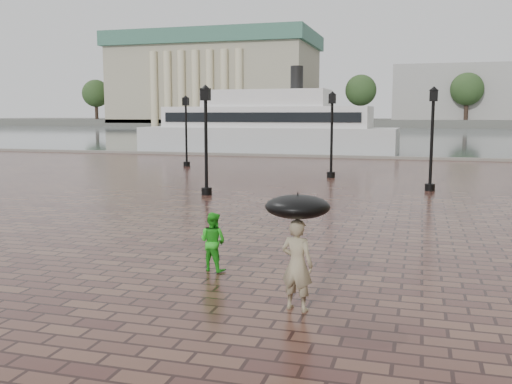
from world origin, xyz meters
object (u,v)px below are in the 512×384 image
street_lamps (338,134)px  adult_pedestrian (297,265)px  ferry_near (266,127)px  child_pedestrian (213,241)px

street_lamps → adult_pedestrian: size_ratio=13.47×
adult_pedestrian → ferry_near: ferry_near is taller
child_pedestrian → street_lamps: bearing=-75.0°
street_lamps → adult_pedestrian: 20.63m
street_lamps → ferry_near: 21.43m
street_lamps → child_pedestrian: street_lamps is taller
street_lamps → adult_pedestrian: street_lamps is taller
ferry_near → street_lamps: bearing=-63.5°
adult_pedestrian → ferry_near: bearing=-59.6°
street_lamps → child_pedestrian: 18.57m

